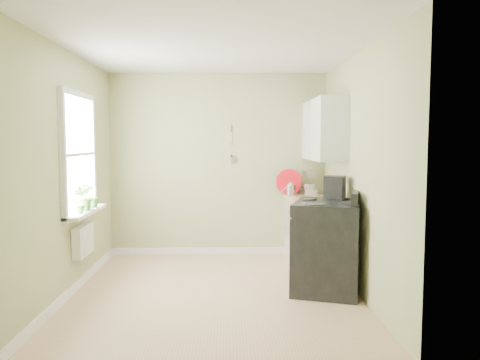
{
  "coord_description": "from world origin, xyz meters",
  "views": [
    {
      "loc": [
        0.16,
        -5.15,
        1.71
      ],
      "look_at": [
        0.3,
        0.55,
        1.23
      ],
      "focal_mm": 35.0,
      "sensor_mm": 36.0,
      "label": 1
    }
  ],
  "objects_px": {
    "stand_mixer": "(308,183)",
    "kettle": "(291,189)",
    "stove": "(327,246)",
    "coffee_maker": "(334,193)"
  },
  "relations": [
    {
      "from": "kettle",
      "to": "stand_mixer",
      "type": "bearing_deg",
      "value": 36.86
    },
    {
      "from": "stand_mixer",
      "to": "coffee_maker",
      "type": "distance_m",
      "value": 1.44
    },
    {
      "from": "stand_mixer",
      "to": "stove",
      "type": "bearing_deg",
      "value": -92.16
    },
    {
      "from": "stand_mixer",
      "to": "kettle",
      "type": "height_order",
      "value": "stand_mixer"
    },
    {
      "from": "kettle",
      "to": "coffee_maker",
      "type": "height_order",
      "value": "coffee_maker"
    },
    {
      "from": "stand_mixer",
      "to": "coffee_maker",
      "type": "bearing_deg",
      "value": -87.37
    },
    {
      "from": "stove",
      "to": "coffee_maker",
      "type": "height_order",
      "value": "coffee_maker"
    },
    {
      "from": "stand_mixer",
      "to": "kettle",
      "type": "xyz_separation_m",
      "value": [
        -0.29,
        -0.22,
        -0.07
      ]
    },
    {
      "from": "stand_mixer",
      "to": "kettle",
      "type": "relative_size",
      "value": 1.98
    },
    {
      "from": "stove",
      "to": "coffee_maker",
      "type": "distance_m",
      "value": 0.64
    }
  ]
}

